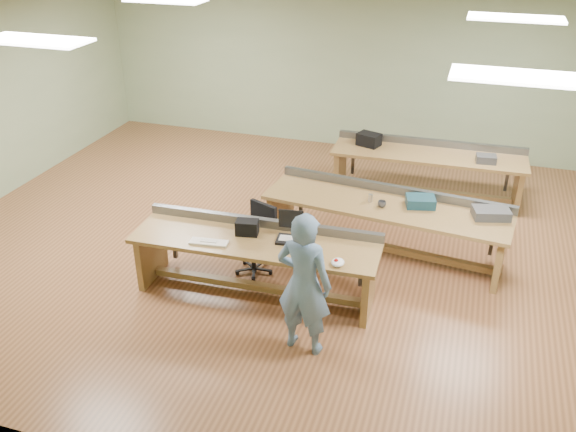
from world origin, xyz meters
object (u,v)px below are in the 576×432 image
Objects in this scene: parts_bin_grey at (491,213)px; mug at (382,204)px; laptop_base at (289,240)px; task_chair at (256,248)px; parts_bin_teal at (420,201)px; drinks_can at (371,198)px; workbench_mid at (385,216)px; workbench_front at (256,253)px; person at (304,284)px; workbench_back at (428,164)px; camera_bag at (247,227)px.

parts_bin_grey is 1.37m from mug.
laptop_base is 0.32× the size of task_chair.
drinks_can is at bearing -173.46° from parts_bin_teal.
parts_bin_teal is (0.43, 0.06, 0.25)m from workbench_mid.
parts_bin_teal reaches higher than laptop_base.
parts_bin_grey is at bearing 25.86° from workbench_front.
person is at bearing -70.64° from laptop_base.
drinks_can is (-0.56, -2.01, 0.24)m from workbench_back.
workbench_front is 2.31m from parts_bin_teal.
person is 5.50× the size of laptop_base.
laptop_base is 2.73× the size of drinks_can.
mug is 0.20m from drinks_can.
camera_bag is 2.43× the size of mug.
parts_bin_teal is 0.82× the size of parts_bin_grey.
workbench_mid and workbench_back have the same top height.
laptop_base is at bearing -118.53° from drinks_can.
person is 1.34m from camera_bag.
mug reaches higher than laptop_base.
laptop_base is 1.50m from drinks_can.
task_chair is at bearing -152.36° from parts_bin_teal.
workbench_back is 1.95m from parts_bin_teal.
camera_bag is at bearing 146.75° from workbench_front.
task_chair is (-1.50, -0.96, -0.23)m from workbench_mid.
parts_bin_grey is at bearing -65.31° from workbench_back.
mug is at bearing 51.95° from task_chair.
parts_bin_teal is 3.39× the size of drinks_can.
laptop_base is (0.40, 0.07, 0.21)m from workbench_front.
workbench_front is 8.11× the size of parts_bin_teal.
camera_bag is 2.35m from parts_bin_teal.
workbench_front is at bearing -128.62° from drinks_can.
person is (-0.49, -2.25, 0.25)m from workbench_mid.
parts_bin_teal reaches higher than drinks_can.
workbench_mid is at bearing -95.33° from person.
drinks_can is at bearing -179.48° from parts_bin_grey.
workbench_front and workbench_mid have the same top height.
person reaches higher than workbench_front.
drinks_can is (-0.21, -0.02, 0.24)m from workbench_mid.
task_chair is (-0.57, 0.38, -0.43)m from laptop_base.
task_chair is at bearing -143.89° from drinks_can.
parts_bin_teal reaches higher than parts_bin_grey.
person reaches higher than parts_bin_teal.
task_chair is at bearing 108.82° from workbench_front.
task_chair is 2.05× the size of parts_bin_grey.
drinks_can is (1.25, 1.31, -0.04)m from camera_bag.
mug is (1.42, 1.20, -0.05)m from camera_bag.
mug is (-0.39, -2.12, 0.23)m from workbench_back.
workbench_front is 0.54m from task_chair.
mug is (-0.48, -0.18, -0.02)m from parts_bin_teal.
workbench_mid is at bearing 44.64° from workbench_front.
mug is (0.89, 1.21, 0.03)m from laptop_base.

